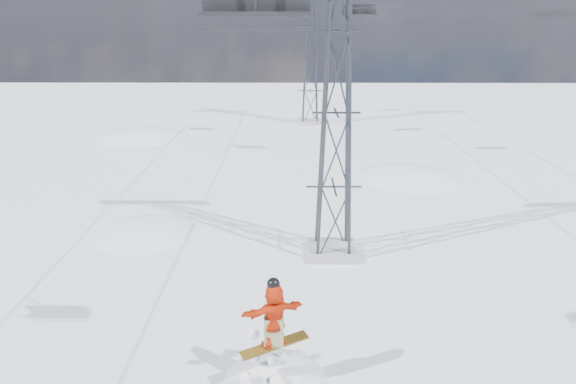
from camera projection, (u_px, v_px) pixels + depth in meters
name	position (u px, v px, depth m)	size (l,w,h in m)	color
snow_terrain	(233.00, 294.00, 35.52)	(39.00, 37.00, 22.00)	white
lift_tower_near	(336.00, 114.00, 18.04)	(5.20, 1.80, 11.43)	#999999
lift_tower_far	(311.00, 57.00, 41.65)	(5.20, 1.80, 11.43)	#999999
lift_chair_near	(256.00, 1.00, 8.70)	(1.88, 0.54, 2.33)	black
lift_chair_mid	(359.00, 11.00, 28.53)	(1.91, 0.55, 2.36)	black
lift_chair_far	(282.00, 12.00, 34.23)	(1.97, 0.57, 2.44)	black
lift_chair_extra	(284.00, 10.00, 42.40)	(1.80, 0.52, 2.24)	black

